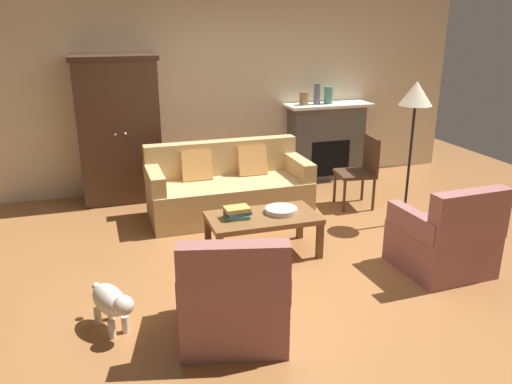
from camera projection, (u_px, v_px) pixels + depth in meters
ground_plane at (281, 254)px, 5.22m from camera, size 9.60×9.60×0.00m
back_wall at (219, 86)px, 7.07m from camera, size 7.20×0.10×2.80m
fireplace at (326, 141)px, 7.56m from camera, size 1.26×0.48×1.12m
armoire at (119, 130)px, 6.52m from camera, size 1.06×0.57×1.86m
couch at (228, 189)px, 6.19m from camera, size 1.93×0.86×0.86m
coffee_table at (263, 220)px, 5.11m from camera, size 1.10×0.60×0.42m
fruit_bowl at (281, 210)px, 5.16m from camera, size 0.33×0.33×0.05m
book_stack at (237, 212)px, 5.01m from camera, size 0.27×0.20×0.11m
mantel_vase_bronze at (304, 98)px, 7.23m from camera, size 0.13×0.13×0.18m
mantel_vase_slate at (317, 94)px, 7.27m from camera, size 0.09×0.09×0.29m
mantel_vase_jade at (329, 95)px, 7.33m from camera, size 0.13×0.13×0.24m
armchair_near_left at (233, 299)px, 3.77m from camera, size 0.93×0.93×0.88m
armchair_near_right at (445, 240)px, 4.78m from camera, size 0.81×0.80×0.88m
side_chair_wooden at (362, 167)px, 6.42m from camera, size 0.50×0.50×0.90m
floor_lamp at (415, 102)px, 5.55m from camera, size 0.36×0.36×1.65m
dog at (111, 302)px, 3.87m from camera, size 0.34×0.54×0.39m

